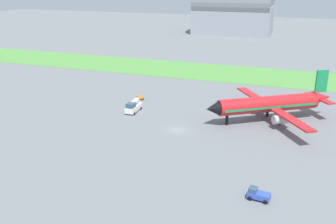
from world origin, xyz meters
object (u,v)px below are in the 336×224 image
at_px(airplane_midfield_jet, 271,104).
at_px(fuel_truck_by_runway, 133,106).
at_px(baggage_cart_midfield, 140,97).
at_px(pushback_tug_near_gate, 258,194).

xyz_separation_m(airplane_midfield_jet, fuel_truck_by_runway, (-35.25, -5.56, -2.87)).
bearing_deg(airplane_midfield_jet, baggage_cart_midfield, -42.81).
distance_m(pushback_tug_near_gate, fuel_truck_by_runway, 49.54).
relative_size(airplane_midfield_jet, pushback_tug_near_gate, 8.07).
bearing_deg(fuel_truck_by_runway, baggage_cart_midfield, -166.96).
height_order(pushback_tug_near_gate, fuel_truck_by_runway, fuel_truck_by_runway).
height_order(baggage_cart_midfield, fuel_truck_by_runway, fuel_truck_by_runway).
xyz_separation_m(airplane_midfield_jet, baggage_cart_midfield, (-38.17, 5.38, -3.88)).
distance_m(baggage_cart_midfield, fuel_truck_by_runway, 11.37).
relative_size(baggage_cart_midfield, fuel_truck_by_runway, 0.45).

